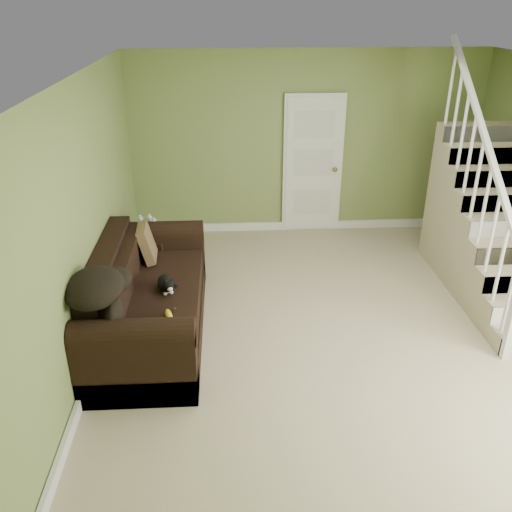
{
  "coord_description": "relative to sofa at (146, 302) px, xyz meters",
  "views": [
    {
      "loc": [
        -1.16,
        -4.85,
        3.25
      ],
      "look_at": [
        -0.87,
        0.17,
        0.8
      ],
      "focal_mm": 38.0,
      "sensor_mm": 36.0,
      "label": 1
    }
  ],
  "objects": [
    {
      "name": "sofa",
      "position": [
        0.0,
        0.0,
        0.0
      ],
      "size": [
        1.04,
        2.42,
        0.96
      ],
      "color": "black",
      "rests_on": "floor"
    },
    {
      "name": "staircase",
      "position": [
        4.02,
        0.92,
        0.28
      ],
      "size": [
        1.0,
        2.51,
        2.82
      ],
      "color": "tan",
      "rests_on": "floor"
    },
    {
      "name": "wall_back",
      "position": [
        2.02,
        2.7,
        0.94
      ],
      "size": [
        5.0,
        0.04,
        2.6
      ],
      "primitive_type": "cube",
      "color": "olive",
      "rests_on": "floor"
    },
    {
      "name": "throw_blanket",
      "position": [
        -0.28,
        -0.8,
        0.62
      ],
      "size": [
        0.5,
        0.66,
        0.27
      ],
      "primitive_type": "ellipsoid",
      "rotation": [
        0.0,
        0.0,
        0.0
      ],
      "color": "black",
      "rests_on": "sofa"
    },
    {
      "name": "cat",
      "position": [
        0.23,
        -0.06,
        0.23
      ],
      "size": [
        0.27,
        0.43,
        0.21
      ],
      "rotation": [
        0.0,
        0.0,
        0.31
      ],
      "color": "black",
      "rests_on": "sofa"
    },
    {
      "name": "baseboard_back",
      "position": [
        2.02,
        2.67,
        -0.3
      ],
      "size": [
        5.0,
        0.04,
        0.12
      ],
      "primitive_type": "cube",
      "color": "white",
      "rests_on": "floor"
    },
    {
      "name": "wall_left",
      "position": [
        -0.48,
        -0.05,
        0.94
      ],
      "size": [
        0.04,
        5.5,
        2.6
      ],
      "primitive_type": "cube",
      "color": "olive",
      "rests_on": "floor"
    },
    {
      "name": "baseboard_left",
      "position": [
        -0.45,
        -0.05,
        -0.3
      ],
      "size": [
        0.04,
        5.5,
        0.12
      ],
      "primitive_type": "cube",
      "color": "white",
      "rests_on": "floor"
    },
    {
      "name": "floor",
      "position": [
        2.02,
        -0.05,
        -0.36
      ],
      "size": [
        5.0,
        5.5,
        0.01
      ],
      "primitive_type": "cube",
      "color": "tan",
      "rests_on": "ground"
    },
    {
      "name": "banana",
      "position": [
        0.3,
        -0.58,
        0.18
      ],
      "size": [
        0.11,
        0.23,
        0.06
      ],
      "primitive_type": "ellipsoid",
      "rotation": [
        0.0,
        0.0,
        0.25
      ],
      "color": "yellow",
      "rests_on": "sofa"
    },
    {
      "name": "side_table",
      "position": [
        -0.08,
        1.2,
        -0.06
      ],
      "size": [
        0.61,
        0.61,
        0.82
      ],
      "rotation": [
        0.0,
        0.0,
        -0.28
      ],
      "color": "black",
      "rests_on": "floor"
    },
    {
      "name": "throw_pillow",
      "position": [
        -0.04,
        0.68,
        0.36
      ],
      "size": [
        0.22,
        0.41,
        0.41
      ],
      "primitive_type": "cube",
      "rotation": [
        0.0,
        -0.24,
        0.06
      ],
      "color": "#4B321E",
      "rests_on": "sofa"
    },
    {
      "name": "door",
      "position": [
        2.12,
        2.66,
        0.64
      ],
      "size": [
        0.86,
        0.12,
        2.02
      ],
      "color": "white",
      "rests_on": "floor"
    },
    {
      "name": "ceiling",
      "position": [
        2.02,
        -0.05,
        2.24
      ],
      "size": [
        5.0,
        5.5,
        0.01
      ],
      "primitive_type": "cube",
      "color": "white",
      "rests_on": "wall_back"
    },
    {
      "name": "wall_front",
      "position": [
        2.02,
        -2.8,
        0.94
      ],
      "size": [
        5.0,
        0.04,
        2.6
      ],
      "primitive_type": "cube",
      "color": "olive",
      "rests_on": "floor"
    }
  ]
}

